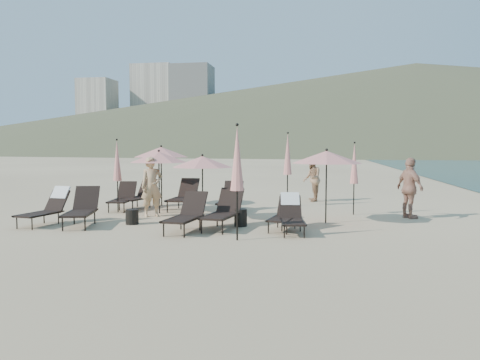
% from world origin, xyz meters
% --- Properties ---
extents(ground, '(800.00, 800.00, 0.00)m').
position_xyz_m(ground, '(0.00, 0.00, 0.00)').
color(ground, '#D6BA8C').
rests_on(ground, ground).
extents(volcanic_headland, '(690.00, 690.00, 55.00)m').
position_xyz_m(volcanic_headland, '(71.37, 302.62, 26.49)').
color(volcanic_headland, brown).
rests_on(volcanic_headland, ground).
extents(hotel_skyline, '(109.00, 82.00, 55.00)m').
position_xyz_m(hotel_skyline, '(-93.62, 271.21, 24.18)').
color(hotel_skyline, beige).
rests_on(hotel_skyline, ground).
extents(lounger_0, '(0.87, 1.77, 1.05)m').
position_xyz_m(lounger_0, '(-5.17, 0.07, 0.50)').
color(lounger_0, black).
rests_on(lounger_0, ground).
extents(lounger_1, '(1.15, 1.96, 1.06)m').
position_xyz_m(lounger_1, '(-4.09, 0.05, 0.50)').
color(lounger_1, black).
rests_on(lounger_1, ground).
extents(lounger_2, '(0.83, 1.80, 1.00)m').
position_xyz_m(lounger_2, '(-0.93, -0.33, 0.47)').
color(lounger_2, black).
rests_on(lounger_2, ground).
extents(lounger_3, '(0.94, 1.90, 1.05)m').
position_xyz_m(lounger_3, '(-0.07, 0.28, 0.49)').
color(lounger_3, black).
rests_on(lounger_3, ground).
extents(lounger_4, '(0.82, 1.60, 0.88)m').
position_xyz_m(lounger_4, '(1.56, 0.44, 0.41)').
color(lounger_4, black).
rests_on(lounger_4, ground).
extents(lounger_5, '(0.80, 1.65, 0.99)m').
position_xyz_m(lounger_5, '(1.79, 0.05, 0.47)').
color(lounger_5, black).
rests_on(lounger_5, ground).
extents(lounger_6, '(1.01, 1.85, 1.01)m').
position_xyz_m(lounger_6, '(-3.98, 3.97, 0.47)').
color(lounger_6, black).
rests_on(lounger_6, ground).
extents(lounger_7, '(0.86, 1.75, 0.97)m').
position_xyz_m(lounger_7, '(-4.35, 3.38, 0.45)').
color(lounger_7, black).
rests_on(lounger_7, ground).
extents(lounger_8, '(0.77, 1.88, 1.07)m').
position_xyz_m(lounger_8, '(-2.28, 3.87, 0.50)').
color(lounger_8, black).
rests_on(lounger_8, ground).
extents(lounger_9, '(0.72, 1.79, 1.02)m').
position_xyz_m(lounger_9, '(-0.50, 3.46, 0.48)').
color(lounger_9, black).
rests_on(lounger_9, ground).
extents(umbrella_open_0, '(1.98, 1.98, 2.13)m').
position_xyz_m(umbrella_open_0, '(-2.79, 2.79, 1.88)').
color(umbrella_open_0, black).
rests_on(umbrella_open_0, ground).
extents(umbrella_open_1, '(1.86, 1.86, 2.00)m').
position_xyz_m(umbrella_open_1, '(-0.97, 1.52, 1.77)').
color(umbrella_open_1, black).
rests_on(umbrella_open_1, ground).
extents(umbrella_open_2, '(2.02, 2.02, 2.17)m').
position_xyz_m(umbrella_open_2, '(2.67, 1.72, 1.92)').
color(umbrella_open_2, black).
rests_on(umbrella_open_2, ground).
extents(umbrella_open_3, '(2.13, 2.13, 2.29)m').
position_xyz_m(umbrella_open_3, '(-3.43, 4.80, 2.02)').
color(umbrella_open_3, black).
rests_on(umbrella_open_3, ground).
extents(umbrella_closed_0, '(0.32, 0.32, 2.77)m').
position_xyz_m(umbrella_closed_0, '(0.58, -1.23, 1.93)').
color(umbrella_closed_0, black).
rests_on(umbrella_closed_0, ground).
extents(umbrella_closed_1, '(0.28, 0.28, 2.39)m').
position_xyz_m(umbrella_closed_1, '(3.58, 3.59, 1.66)').
color(umbrella_closed_1, black).
rests_on(umbrella_closed_1, ground).
extents(umbrella_closed_2, '(0.29, 0.29, 2.50)m').
position_xyz_m(umbrella_closed_2, '(-4.29, 2.84, 1.74)').
color(umbrella_closed_2, black).
rests_on(umbrella_closed_2, ground).
extents(umbrella_closed_3, '(0.32, 0.32, 2.78)m').
position_xyz_m(umbrella_closed_3, '(1.28, 5.42, 1.93)').
color(umbrella_closed_3, black).
rests_on(umbrella_closed_3, ground).
extents(side_table_0, '(0.37, 0.37, 0.43)m').
position_xyz_m(side_table_0, '(-2.80, 0.53, 0.21)').
color(side_table_0, black).
rests_on(side_table_0, ground).
extents(side_table_1, '(0.37, 0.37, 0.49)m').
position_xyz_m(side_table_1, '(0.32, 0.73, 0.24)').
color(side_table_1, black).
rests_on(side_table_1, ground).
extents(beachgoer_a, '(0.83, 0.77, 1.91)m').
position_xyz_m(beachgoer_a, '(-2.77, 2.05, 0.95)').
color(beachgoer_a, tan).
rests_on(beachgoer_a, ground).
extents(beachgoer_b, '(0.78, 0.96, 1.86)m').
position_xyz_m(beachgoer_b, '(2.14, 7.19, 0.93)').
color(beachgoer_b, '#A47854').
rests_on(beachgoer_b, ground).
extents(beachgoer_c, '(0.95, 1.19, 1.89)m').
position_xyz_m(beachgoer_c, '(5.23, 3.07, 0.95)').
color(beachgoer_c, tan).
rests_on(beachgoer_c, ground).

